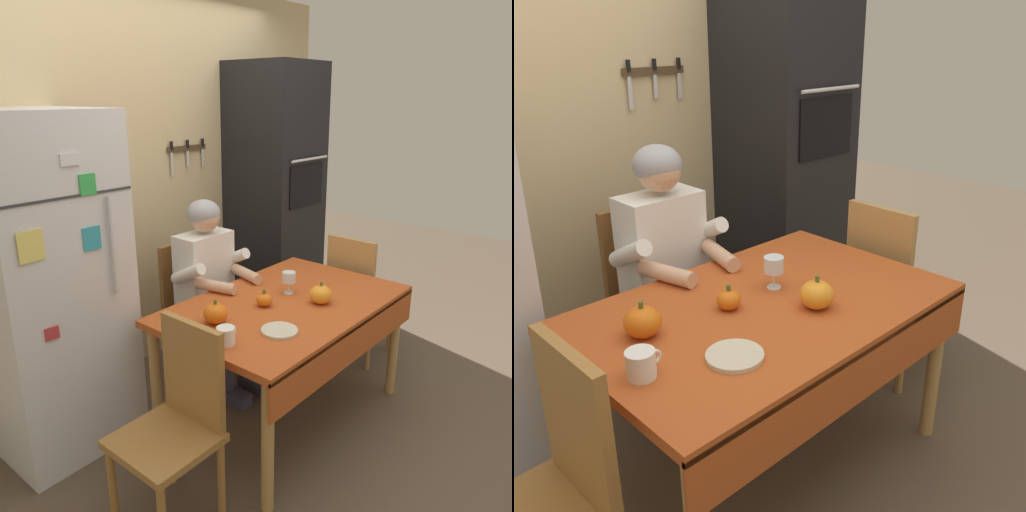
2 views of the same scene
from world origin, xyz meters
The scene contains 15 objects.
ground_plane centered at (0.00, 0.00, 0.00)m, with size 10.00×10.00×0.00m, color brown.
back_wall_assembly centered at (0.05, 1.35, 1.30)m, with size 3.70×0.13×2.60m.
refrigerator centered at (-0.95, 0.96, 0.90)m, with size 0.68×0.71×1.80m.
wall_oven centered at (1.05, 1.00, 1.05)m, with size 0.60×0.64×2.10m.
dining_table centered at (0.00, 0.08, 0.66)m, with size 1.40×0.90×0.74m.
chair_behind_person centered at (0.00, 0.87, 0.51)m, with size 0.40×0.40×0.93m.
seated_person centered at (0.00, 0.68, 0.74)m, with size 0.47×0.55×1.25m.
chair_left_side centered at (-0.90, 0.01, 0.51)m, with size 0.40×0.40×0.93m.
chair_right_side centered at (0.90, 0.14, 0.51)m, with size 0.40×0.40×0.93m.
coffee_mug centered at (-0.58, 0.01, 0.78)m, with size 0.12×0.09×0.09m.
wine_glass centered at (0.12, 0.17, 0.83)m, with size 0.08×0.08×0.13m.
pumpkin_large centered at (0.11, -0.06, 0.79)m, with size 0.13×0.13×0.13m.
pumpkin_medium centered at (-0.12, 0.15, 0.78)m, with size 0.09×0.09×0.10m.
pumpkin_small centered at (-0.45, 0.21, 0.79)m, with size 0.13×0.13×0.13m.
serving_tray centered at (-0.33, -0.11, 0.75)m, with size 0.18×0.18×0.02m, color beige.
Camera 1 is at (-2.13, -1.47, 1.86)m, focal length 35.43 mm.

